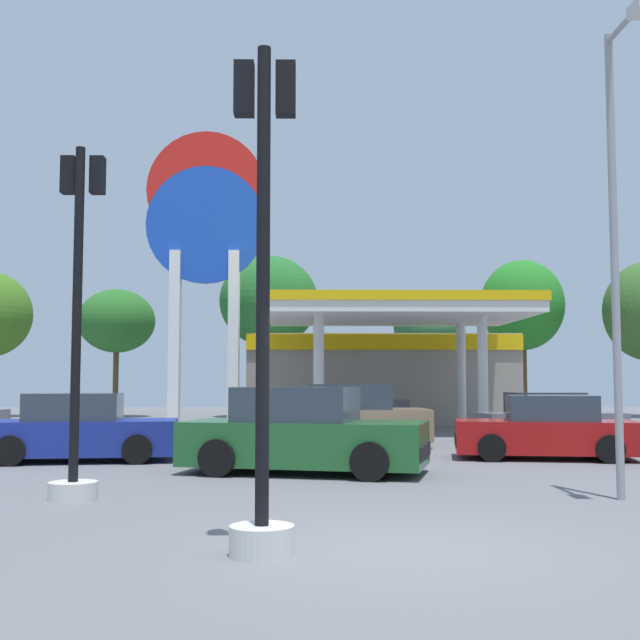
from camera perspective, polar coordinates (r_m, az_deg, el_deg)
The scene contains 15 objects.
ground_plane at distance 8.59m, azimuth 6.07°, elevation -15.98°, with size 90.00×90.00×0.00m, color slate.
gas_station at distance 32.56m, azimuth 4.35°, elevation -3.63°, with size 10.63×12.31×4.46m.
station_pole_sign at distance 30.76m, azimuth -8.16°, elevation 5.72°, with size 4.49×0.56×11.23m.
car_1 at distance 18.25m, azimuth -16.73°, elevation -7.53°, with size 4.29×2.28×1.47m.
car_2 at distance 18.68m, azimuth 15.79°, elevation -7.54°, with size 4.16×2.29×1.41m.
car_4 at distance 23.42m, azimuth 15.99°, elevation -6.86°, with size 4.10×2.14×1.41m.
car_5 at distance 21.31m, azimuth 1.59°, elevation -7.00°, with size 4.67×2.23×1.65m.
car_6 at distance 15.25m, azimuth -1.18°, elevation -8.12°, with size 4.83×2.92×1.62m.
traffic_signal_0 at distance 12.42m, azimuth -16.92°, elevation -2.64°, with size 0.71×0.71×5.25m.
traffic_signal_1 at distance 8.17m, azimuth -4.08°, elevation -1.80°, with size 0.65×0.68×5.20m.
tree_1 at distance 39.48m, azimuth -14.26°, elevation -0.09°, with size 3.63×3.63×6.11m.
tree_2 at distance 38.31m, azimuth -3.67°, elevation 1.35°, with size 4.69×4.69×7.70m.
tree_3 at distance 38.64m, azimuth 7.53°, elevation -0.59°, with size 3.07×3.07×5.55m.
tree_4 at distance 41.86m, azimuth 14.18°, elevation 1.00°, with size 4.21×4.21×7.85m.
corner_streetlamp at distance 12.70m, azimuth 20.47°, elevation 7.15°, with size 0.24×1.48×7.01m.
Camera 1 is at (-1.00, -8.36, 1.74)m, focal length 44.98 mm.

